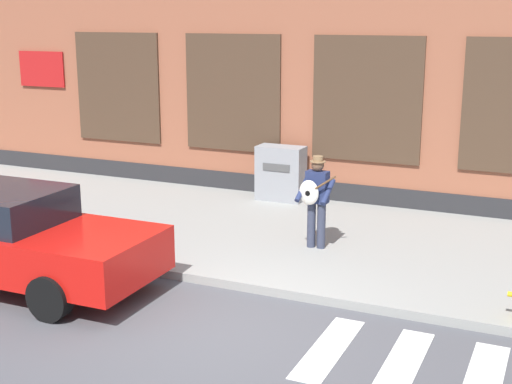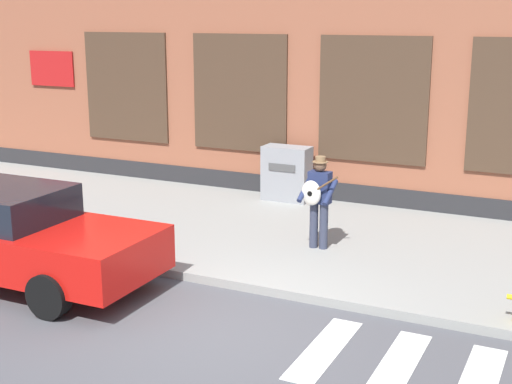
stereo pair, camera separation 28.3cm
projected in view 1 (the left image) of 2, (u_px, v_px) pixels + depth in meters
The scene contains 6 objects.
ground_plane at pixel (222, 332), 9.57m from camera, with size 160.00×160.00×0.00m, color #4C4C51.
sidewalk at pixel (323, 241), 13.21m from camera, with size 28.00×5.41×0.14m.
building_backdrop at pixel (391, 63), 16.65m from camera, with size 28.00×4.06×6.10m.
red_car at pixel (13, 238), 11.09m from camera, with size 4.62×2.02×1.53m.
busker at pixel (316, 197), 12.39m from camera, with size 0.71×0.54×1.65m.
utility_box at pixel (281, 173), 15.74m from camera, with size 1.04×0.55×1.21m.
Camera 1 is at (4.04, -7.87, 4.14)m, focal length 50.00 mm.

